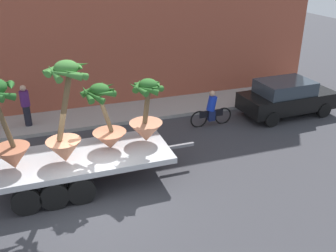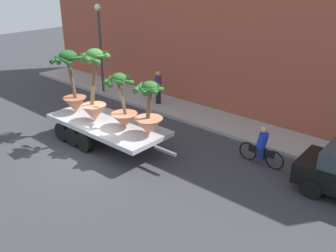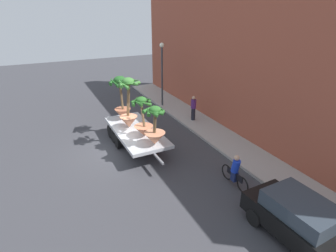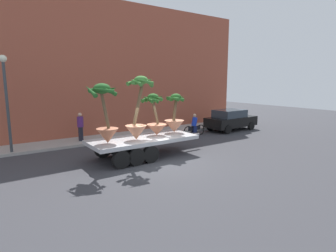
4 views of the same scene
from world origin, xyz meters
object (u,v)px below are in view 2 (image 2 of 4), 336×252
potted_palm_rear (72,85)px  cyclist (262,148)px  potted_palm_middle (94,92)px  potted_palm_front (123,107)px  flatbed_trailer (103,126)px  potted_palm_extra (149,115)px  pedestrian_near_gate (158,87)px  street_lamp (100,37)px

potted_palm_rear → cyclist: bearing=20.4°
potted_palm_middle → potted_palm_front: 1.34m
potted_palm_middle → flatbed_trailer: bearing=59.0°
potted_palm_extra → pedestrian_near_gate: size_ratio=1.22×
potted_palm_front → potted_palm_extra: 1.30m
cyclist → pedestrian_near_gate: size_ratio=1.08×
potted_palm_extra → street_lamp: 8.54m
pedestrian_near_gate → potted_palm_extra: bearing=-50.3°
street_lamp → potted_palm_extra: bearing=-27.4°
flatbed_trailer → potted_palm_front: 1.52m
potted_palm_middle → pedestrian_near_gate: 5.27m
pedestrian_near_gate → street_lamp: 4.38m
potted_palm_rear → potted_palm_middle: 1.60m
potted_palm_middle → street_lamp: (-4.96, 4.36, 1.01)m
potted_palm_front → street_lamp: bearing=147.2°
flatbed_trailer → potted_palm_middle: 1.49m
potted_palm_middle → cyclist: size_ratio=1.63×
potted_palm_rear → potted_palm_extra: 4.15m
potted_palm_front → pedestrian_near_gate: 5.26m
potted_palm_rear → cyclist: size_ratio=1.45×
potted_palm_front → cyclist: size_ratio=1.16×
potted_palm_middle → potted_palm_extra: (2.51, 0.49, -0.45)m
potted_palm_middle → potted_palm_extra: size_ratio=1.44×
potted_palm_extra → pedestrian_near_gate: (-3.72, 4.49, -0.73)m
potted_palm_middle → potted_palm_extra: 2.60m
flatbed_trailer → potted_palm_middle: bearing=-121.0°
potted_palm_front → potted_palm_extra: size_ratio=1.02×
flatbed_trailer → potted_palm_rear: potted_palm_rear is taller
flatbed_trailer → pedestrian_near_gate: size_ratio=3.70×
potted_palm_front → cyclist: bearing=27.8°
flatbed_trailer → potted_palm_extra: 2.61m
potted_palm_rear → pedestrian_near_gate: bearing=85.6°
flatbed_trailer → potted_palm_extra: size_ratio=3.03×
potted_palm_front → pedestrian_near_gate: bearing=117.8°
flatbed_trailer → potted_palm_rear: bearing=-175.4°
potted_palm_rear → pedestrian_near_gate: potted_palm_rear is taller
potted_palm_middle → potted_palm_front: potted_palm_middle is taller
potted_palm_middle → pedestrian_near_gate: (-1.22, 4.99, -1.18)m
potted_palm_extra → cyclist: potted_palm_extra is taller
pedestrian_near_gate → flatbed_trailer: bearing=-74.3°
potted_palm_middle → potted_palm_extra: potted_palm_middle is taller
flatbed_trailer → cyclist: cyclist is taller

